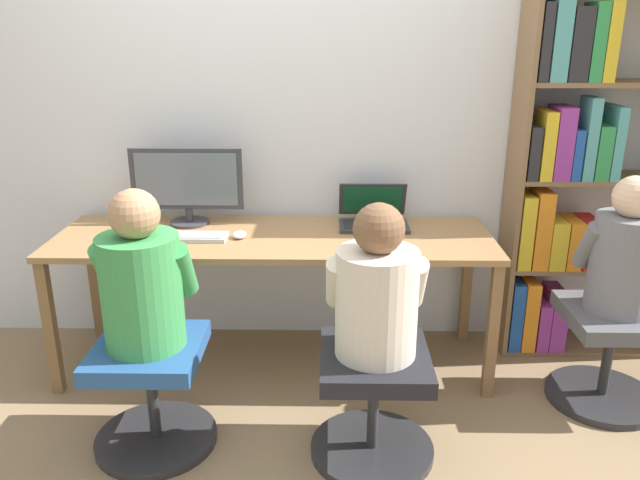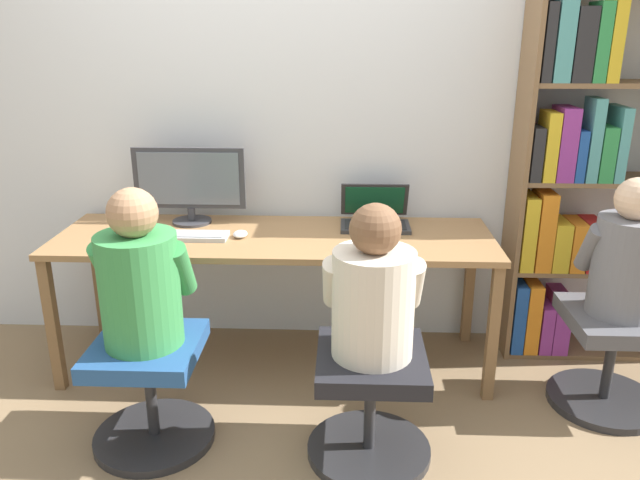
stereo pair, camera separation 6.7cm
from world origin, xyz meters
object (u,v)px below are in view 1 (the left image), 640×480
(desktop_monitor, at_px, (187,185))
(person_at_monitor, at_px, (141,281))
(person_at_laptop, at_px, (377,292))
(office_chair_right, at_px, (373,398))
(bookshelf, at_px, (571,185))
(person_near_shelf, at_px, (625,254))
(office_chair_side, at_px, (609,350))
(office_chair_left, at_px, (152,389))
(laptop, at_px, (373,217))
(keyboard, at_px, (182,237))

(desktop_monitor, bearing_deg, person_at_monitor, -90.20)
(person_at_laptop, bearing_deg, office_chair_right, -90.00)
(person_at_monitor, height_order, bookshelf, bookshelf)
(desktop_monitor, bearing_deg, person_near_shelf, -13.88)
(person_at_laptop, bearing_deg, office_chair_side, 19.98)
(office_chair_left, distance_m, bookshelf, 2.25)
(bookshelf, distance_m, office_chair_side, 0.84)
(office_chair_left, bearing_deg, laptop, 41.56)
(office_chair_right, distance_m, person_at_laptop, 0.47)
(desktop_monitor, relative_size, person_near_shelf, 0.93)
(office_chair_right, height_order, bookshelf, bookshelf)
(person_at_monitor, xyz_separation_m, bookshelf, (1.96, 0.87, 0.18))
(desktop_monitor, xyz_separation_m, bookshelf, (1.96, 0.01, 0.01))
(keyboard, xyz_separation_m, office_chair_left, (-0.02, -0.61, -0.46))
(desktop_monitor, relative_size, keyboard, 1.32)
(person_at_laptop, xyz_separation_m, bookshelf, (1.05, 0.92, 0.20))
(office_chair_left, distance_m, office_chair_side, 2.07)
(office_chair_side, height_order, person_near_shelf, person_near_shelf)
(laptop, height_order, office_chair_left, laptop)
(office_chair_right, relative_size, bookshelf, 0.27)
(office_chair_left, bearing_deg, office_chair_right, -3.42)
(office_chair_side, bearing_deg, person_near_shelf, 90.00)
(laptop, distance_m, person_at_monitor, 1.28)
(laptop, relative_size, office_chair_side, 0.69)
(person_at_monitor, bearing_deg, bookshelf, 23.84)
(laptop, relative_size, office_chair_right, 0.69)
(person_near_shelf, bearing_deg, person_at_laptop, -159.82)
(desktop_monitor, distance_m, person_near_shelf, 2.11)
(bookshelf, bearing_deg, desktop_monitor, -179.76)
(laptop, relative_size, person_near_shelf, 0.57)
(keyboard, bearing_deg, person_at_laptop, -36.40)
(office_chair_right, xyz_separation_m, office_chair_side, (1.12, 0.41, 0.00))
(laptop, xyz_separation_m, office_chair_right, (-0.04, -0.91, -0.49))
(desktop_monitor, bearing_deg, bookshelf, 0.24)
(person_near_shelf, bearing_deg, keyboard, 172.90)
(laptop, xyz_separation_m, bookshelf, (1.00, 0.02, 0.17))
(laptop, height_order, office_chair_right, laptop)
(bookshelf, bearing_deg, office_chair_side, -81.64)
(laptop, relative_size, person_at_laptop, 0.58)
(office_chair_left, relative_size, person_near_shelf, 0.83)
(office_chair_right, relative_size, person_at_monitor, 0.79)
(keyboard, relative_size, person_near_shelf, 0.70)
(person_at_laptop, relative_size, person_near_shelf, 0.98)
(person_at_laptop, distance_m, person_near_shelf, 1.19)
(laptop, xyz_separation_m, keyboard, (-0.94, -0.24, -0.03))
(desktop_monitor, xyz_separation_m, person_at_monitor, (-0.00, -0.86, -0.17))
(office_chair_left, distance_m, person_near_shelf, 2.13)
(laptop, bearing_deg, person_near_shelf, -24.54)
(laptop, bearing_deg, keyboard, -165.73)
(laptop, height_order, person_at_laptop, person_at_laptop)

